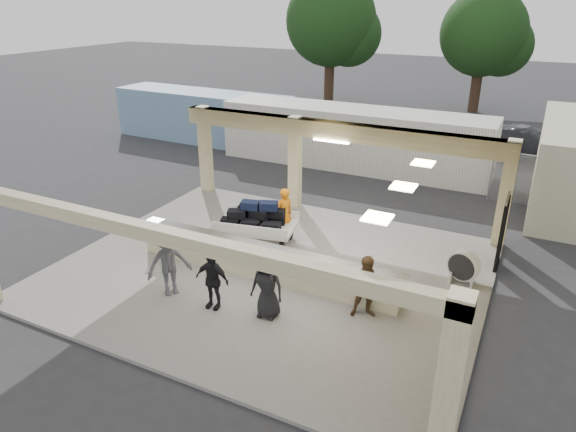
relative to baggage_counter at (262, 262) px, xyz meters
The scene contains 15 objects.
ground 0.77m from the baggage_counter, 90.00° to the left, with size 120.00×120.00×0.00m, color #28282B.
pavilion 1.41m from the baggage_counter, 79.65° to the left, with size 12.01×10.00×3.55m.
baggage_counter is the anchor object (origin of this frame).
luggage_cart 2.24m from the baggage_counter, 124.20° to the left, with size 2.70×1.97×1.43m.
drum_fan 5.62m from the baggage_counter, 23.25° to the left, with size 0.92×0.56×0.97m.
baggage_handler 2.54m from the baggage_counter, 102.55° to the left, with size 0.65×0.36×1.79m, color orange.
passenger_a 3.34m from the baggage_counter, ahead, with size 0.80×0.35×1.65m, color brown.
passenger_b 1.97m from the baggage_counter, 101.42° to the right, with size 0.93×0.34×1.59m, color black.
passenger_c 2.61m from the baggage_counter, 133.18° to the right, with size 1.20×0.42×1.85m, color #48484D.
passenger_d 1.97m from the baggage_counter, 56.96° to the right, with size 0.84×0.34×1.71m, color black.
car_dark 17.10m from the baggage_counter, 69.83° to the left, with size 1.61×4.56×1.52m, color black.
container_white 11.33m from the baggage_counter, 96.93° to the left, with size 12.62×2.52×2.73m, color silver.
container_blue 15.92m from the baggage_counter, 130.85° to the left, with size 10.27×2.47×2.67m, color #6F8EB1.
tree_left 26.31m from the baggage_counter, 107.30° to the left, with size 6.60×6.30×9.00m.
tree_mid 27.11m from the baggage_counter, 85.03° to the left, with size 6.00×5.60×8.00m.
Camera 1 is at (6.36, -11.65, 7.55)m, focal length 32.00 mm.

